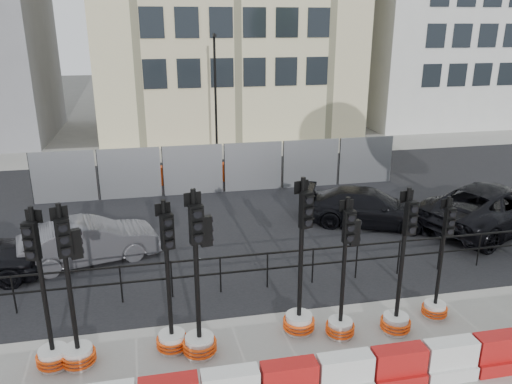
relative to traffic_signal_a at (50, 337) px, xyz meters
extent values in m
plane|color=#51514C|center=(4.81, 0.97, -0.70)|extent=(120.00, 120.00, 0.00)
cube|color=black|center=(4.81, 7.97, -0.68)|extent=(40.00, 14.00, 0.03)
cube|color=gray|center=(4.81, 16.97, -0.69)|extent=(40.00, 4.00, 0.02)
cylinder|color=black|center=(-1.19, 2.17, -0.20)|extent=(0.04, 0.04, 1.00)
cylinder|color=black|center=(0.01, 2.17, -0.20)|extent=(0.04, 0.04, 1.00)
cylinder|color=black|center=(1.21, 2.17, -0.20)|extent=(0.04, 0.04, 1.00)
cylinder|color=black|center=(2.41, 2.17, -0.20)|extent=(0.04, 0.04, 1.00)
cylinder|color=black|center=(3.61, 2.17, -0.20)|extent=(0.04, 0.04, 1.00)
cylinder|color=black|center=(4.81, 2.17, -0.20)|extent=(0.04, 0.04, 1.00)
cylinder|color=black|center=(6.01, 2.17, -0.20)|extent=(0.04, 0.04, 1.00)
cylinder|color=black|center=(7.21, 2.17, -0.20)|extent=(0.04, 0.04, 1.00)
cylinder|color=black|center=(8.41, 2.17, -0.20)|extent=(0.04, 0.04, 1.00)
cylinder|color=black|center=(9.61, 2.17, -0.20)|extent=(0.04, 0.04, 1.00)
cylinder|color=black|center=(10.81, 2.17, -0.20)|extent=(0.04, 0.04, 1.00)
cube|color=black|center=(4.81, 2.17, 0.28)|extent=(18.00, 0.04, 0.04)
cube|color=black|center=(4.81, 2.17, -0.15)|extent=(18.00, 0.04, 0.04)
cube|color=gray|center=(-1.19, 9.97, 0.30)|extent=(2.30, 0.05, 2.00)
cylinder|color=black|center=(-2.34, 9.97, 0.30)|extent=(0.05, 0.05, 2.00)
cube|color=gray|center=(1.21, 9.97, 0.30)|extent=(2.30, 0.05, 2.00)
cylinder|color=black|center=(0.06, 9.97, 0.30)|extent=(0.05, 0.05, 2.00)
cube|color=gray|center=(3.61, 9.97, 0.30)|extent=(2.30, 0.05, 2.00)
cylinder|color=black|center=(2.46, 9.97, 0.30)|extent=(0.05, 0.05, 2.00)
cube|color=gray|center=(6.01, 9.97, 0.30)|extent=(2.30, 0.05, 2.00)
cylinder|color=black|center=(4.86, 9.97, 0.30)|extent=(0.05, 0.05, 2.00)
cube|color=gray|center=(8.41, 9.97, 0.30)|extent=(2.30, 0.05, 2.00)
cylinder|color=black|center=(7.26, 9.97, 0.30)|extent=(0.05, 0.05, 2.00)
cube|color=gray|center=(10.81, 9.97, 0.30)|extent=(2.30, 0.05, 2.00)
cylinder|color=black|center=(9.66, 9.97, 0.30)|extent=(0.05, 0.05, 2.00)
cube|color=#FD4110|center=(0.81, 11.47, -0.30)|extent=(1.00, 0.40, 0.80)
cube|color=#FD4110|center=(2.81, 11.47, -0.30)|extent=(1.00, 0.40, 0.80)
cube|color=#FD4110|center=(4.81, 11.47, -0.30)|extent=(1.00, 0.40, 0.80)
cube|color=#FD4110|center=(6.81, 11.47, -0.30)|extent=(1.00, 0.40, 0.80)
cylinder|color=black|center=(5.31, 15.97, 2.30)|extent=(0.12, 0.12, 6.00)
cube|color=black|center=(5.31, 15.72, 5.20)|extent=(0.12, 0.50, 0.12)
cube|color=white|center=(3.24, -1.83, -0.15)|extent=(1.00, 0.35, 0.50)
cube|color=red|center=(4.29, -1.83, -0.15)|extent=(1.00, 0.35, 0.50)
cube|color=white|center=(5.34, -1.83, -0.15)|extent=(1.00, 0.35, 0.50)
cube|color=red|center=(6.39, -1.83, -0.55)|extent=(1.00, 0.50, 0.30)
cube|color=red|center=(6.39, -1.83, -0.15)|extent=(1.00, 0.35, 0.50)
cube|color=white|center=(7.44, -1.83, -0.55)|extent=(1.00, 0.50, 0.30)
cube|color=white|center=(7.44, -1.83, -0.15)|extent=(1.00, 0.35, 0.50)
cube|color=red|center=(8.49, -1.83, -0.55)|extent=(1.00, 0.50, 0.30)
cube|color=red|center=(8.49, -1.83, -0.15)|extent=(1.00, 0.35, 0.50)
cylinder|color=beige|center=(0.00, 0.01, -0.49)|extent=(0.55, 0.55, 0.41)
torus|color=#EF480D|center=(0.00, 0.01, -0.58)|extent=(0.67, 0.67, 0.05)
torus|color=#EF480D|center=(0.00, 0.01, -0.49)|extent=(0.67, 0.67, 0.05)
torus|color=#EF480D|center=(0.00, 0.01, -0.41)|extent=(0.67, 0.67, 0.05)
cylinder|color=black|center=(0.00, 0.01, 1.15)|extent=(0.09, 0.09, 3.08)
cube|color=black|center=(-0.03, -0.10, 2.07)|extent=(0.28, 0.21, 0.72)
cylinder|color=black|center=(-0.06, -0.18, 1.84)|extent=(0.16, 0.10, 0.15)
cylinder|color=black|center=(-0.06, -0.18, 2.07)|extent=(0.16, 0.10, 0.15)
cylinder|color=black|center=(-0.06, -0.18, 2.30)|extent=(0.16, 0.10, 0.15)
cube|color=black|center=(0.02, 0.07, 2.48)|extent=(0.30, 0.12, 0.25)
cylinder|color=beige|center=(0.48, -0.05, -0.49)|extent=(0.56, 0.56, 0.42)
torus|color=#EF480D|center=(0.48, -0.05, -0.57)|extent=(0.68, 0.68, 0.05)
torus|color=#EF480D|center=(0.48, -0.05, -0.49)|extent=(0.68, 0.68, 0.05)
torus|color=#EF480D|center=(0.48, -0.05, -0.41)|extent=(0.68, 0.68, 0.05)
cylinder|color=black|center=(0.48, -0.05, 1.17)|extent=(0.09, 0.09, 3.12)
cube|color=black|center=(0.52, -0.17, 2.11)|extent=(0.28, 0.22, 0.73)
cylinder|color=black|center=(0.55, -0.25, 1.88)|extent=(0.16, 0.10, 0.16)
cylinder|color=black|center=(0.55, -0.25, 2.11)|extent=(0.16, 0.10, 0.16)
cylinder|color=black|center=(0.55, -0.25, 2.34)|extent=(0.16, 0.10, 0.16)
cube|color=black|center=(0.46, 0.01, 2.52)|extent=(0.31, 0.13, 0.25)
cube|color=black|center=(0.68, 0.02, 1.90)|extent=(0.24, 0.19, 0.57)
cylinder|color=beige|center=(2.31, 0.08, -0.50)|extent=(0.54, 0.54, 0.40)
torus|color=#EF480D|center=(2.31, 0.08, -0.58)|extent=(0.65, 0.65, 0.05)
torus|color=#EF480D|center=(2.31, 0.08, -0.50)|extent=(0.65, 0.65, 0.05)
torus|color=#EF480D|center=(2.31, 0.08, -0.42)|extent=(0.65, 0.65, 0.05)
cylinder|color=black|center=(2.31, 0.08, 1.11)|extent=(0.09, 0.09, 3.02)
cube|color=black|center=(2.35, -0.03, 2.01)|extent=(0.27, 0.21, 0.70)
cylinder|color=black|center=(2.37, -0.11, 1.79)|extent=(0.16, 0.09, 0.15)
cylinder|color=black|center=(2.37, -0.11, 2.01)|extent=(0.16, 0.09, 0.15)
cylinder|color=black|center=(2.37, -0.11, 2.24)|extent=(0.16, 0.09, 0.15)
cube|color=black|center=(2.29, 0.14, 2.42)|extent=(0.30, 0.12, 0.24)
cylinder|color=beige|center=(2.86, -0.19, -0.48)|extent=(0.59, 0.59, 0.43)
torus|color=#EF480D|center=(2.86, -0.19, -0.57)|extent=(0.71, 0.71, 0.05)
torus|color=#EF480D|center=(2.86, -0.19, -0.48)|extent=(0.71, 0.71, 0.05)
torus|color=#EF480D|center=(2.86, -0.19, -0.39)|extent=(0.71, 0.71, 0.05)
cylinder|color=black|center=(2.86, -0.19, 1.26)|extent=(0.10, 0.10, 3.26)
cube|color=black|center=(2.88, -0.32, 2.23)|extent=(0.29, 0.20, 0.76)
cylinder|color=black|center=(2.90, -0.40, 1.99)|extent=(0.17, 0.09, 0.16)
cylinder|color=black|center=(2.90, -0.40, 2.23)|extent=(0.17, 0.09, 0.16)
cylinder|color=black|center=(2.90, -0.40, 2.47)|extent=(0.17, 0.09, 0.16)
cube|color=black|center=(2.84, -0.13, 2.67)|extent=(0.33, 0.10, 0.26)
cube|color=black|center=(3.07, -0.15, 2.02)|extent=(0.24, 0.18, 0.60)
cylinder|color=beige|center=(5.06, 0.18, -0.48)|extent=(0.58, 0.58, 0.43)
torus|color=#EF480D|center=(5.06, 0.18, -0.57)|extent=(0.70, 0.70, 0.05)
torus|color=#EF480D|center=(5.06, 0.18, -0.48)|extent=(0.70, 0.70, 0.05)
torus|color=#EF480D|center=(5.06, 0.18, -0.40)|extent=(0.70, 0.70, 0.05)
cylinder|color=black|center=(5.06, 0.18, 1.24)|extent=(0.10, 0.10, 3.23)
cube|color=black|center=(5.10, 0.05, 2.21)|extent=(0.29, 0.22, 0.75)
cylinder|color=black|center=(5.13, -0.03, 1.97)|extent=(0.17, 0.10, 0.16)
cylinder|color=black|center=(5.13, -0.03, 2.21)|extent=(0.17, 0.10, 0.16)
cylinder|color=black|center=(5.13, -0.03, 2.45)|extent=(0.17, 0.10, 0.16)
cube|color=black|center=(5.04, 0.24, 2.64)|extent=(0.32, 0.13, 0.26)
cylinder|color=beige|center=(5.89, -0.16, -0.51)|extent=(0.52, 0.52, 0.39)
torus|color=#EF480D|center=(5.89, -0.16, -0.58)|extent=(0.63, 0.63, 0.05)
torus|color=#EF480D|center=(5.89, -0.16, -0.51)|extent=(0.63, 0.63, 0.05)
torus|color=#EF480D|center=(5.89, -0.16, -0.43)|extent=(0.63, 0.63, 0.05)
cylinder|color=black|center=(5.89, -0.16, 1.05)|extent=(0.09, 0.09, 2.91)
cube|color=black|center=(5.90, -0.27, 1.92)|extent=(0.24, 0.15, 0.68)
cylinder|color=black|center=(5.90, -0.35, 1.70)|extent=(0.15, 0.06, 0.15)
cylinder|color=black|center=(5.90, -0.35, 1.92)|extent=(0.15, 0.06, 0.15)
cylinder|color=black|center=(5.90, -0.35, 2.13)|extent=(0.15, 0.06, 0.15)
cube|color=black|center=(5.89, -0.10, 2.31)|extent=(0.29, 0.05, 0.23)
cube|color=black|center=(6.09, -0.14, 1.72)|extent=(0.20, 0.14, 0.53)
cylinder|color=beige|center=(7.14, -0.25, -0.50)|extent=(0.55, 0.55, 0.41)
torus|color=#EF480D|center=(7.14, -0.25, -0.58)|extent=(0.66, 0.66, 0.05)
torus|color=#EF480D|center=(7.14, -0.25, -0.50)|extent=(0.66, 0.66, 0.05)
torus|color=#EF480D|center=(7.14, -0.25, -0.42)|extent=(0.66, 0.66, 0.05)
cylinder|color=black|center=(7.14, -0.25, 1.13)|extent=(0.09, 0.09, 3.04)
cube|color=black|center=(7.16, -0.37, 2.04)|extent=(0.26, 0.18, 0.71)
cylinder|color=black|center=(7.17, -0.45, 1.82)|extent=(0.16, 0.08, 0.15)
cylinder|color=black|center=(7.17, -0.45, 2.04)|extent=(0.16, 0.08, 0.15)
cylinder|color=black|center=(7.17, -0.45, 2.26)|extent=(0.16, 0.08, 0.15)
cube|color=black|center=(7.13, -0.19, 2.44)|extent=(0.31, 0.08, 0.24)
cylinder|color=beige|center=(8.30, 0.11, -0.52)|extent=(0.48, 0.48, 0.36)
torus|color=#EF480D|center=(8.30, 0.11, -0.59)|extent=(0.58, 0.58, 0.04)
torus|color=#EF480D|center=(8.30, 0.11, -0.52)|extent=(0.58, 0.58, 0.04)
torus|color=#EF480D|center=(8.30, 0.11, -0.45)|extent=(0.58, 0.58, 0.04)
cylinder|color=black|center=(8.30, 0.11, 0.91)|extent=(0.08, 0.08, 2.68)
cube|color=black|center=(8.30, 0.01, 1.72)|extent=(0.22, 0.13, 0.63)
cylinder|color=black|center=(8.30, -0.07, 1.52)|extent=(0.14, 0.05, 0.13)
cylinder|color=black|center=(8.30, -0.07, 1.72)|extent=(0.14, 0.05, 0.13)
cylinder|color=black|center=(8.30, -0.07, 1.91)|extent=(0.14, 0.05, 0.13)
cube|color=black|center=(8.29, 0.17, 2.07)|extent=(0.27, 0.04, 0.21)
imported|color=#46464A|center=(0.25, 4.68, -0.08)|extent=(3.13, 4.42, 1.25)
imported|color=black|center=(9.09, 5.66, -0.08)|extent=(4.88, 5.52, 1.23)
imported|color=black|center=(12.94, 4.57, 0.05)|extent=(6.28, 7.14, 1.50)
camera|label=1|loc=(2.24, -8.86, 5.75)|focal=35.00mm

